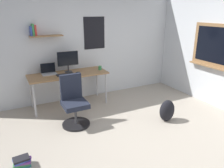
% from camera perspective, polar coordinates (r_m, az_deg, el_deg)
% --- Properties ---
extents(ground_plane, '(5.20, 5.20, 0.00)m').
position_cam_1_polar(ground_plane, '(3.65, 6.77, -15.86)').
color(ground_plane, '#ADA393').
rests_on(ground_plane, ground).
extents(wall_back, '(5.00, 0.30, 2.60)m').
position_cam_1_polar(wall_back, '(5.26, -7.79, 10.29)').
color(wall_back, silver).
rests_on(wall_back, ground).
extents(desk, '(1.69, 0.64, 0.75)m').
position_cam_1_polar(desk, '(4.88, -11.35, 1.94)').
color(desk, '#997047').
rests_on(desk, ground).
extents(office_chair, '(0.52, 0.52, 0.95)m').
position_cam_1_polar(office_chair, '(4.13, -9.90, -5.17)').
color(office_chair, black).
rests_on(office_chair, ground).
extents(laptop, '(0.31, 0.21, 0.23)m').
position_cam_1_polar(laptop, '(4.90, -16.21, 3.14)').
color(laptop, '#ADAFB5').
rests_on(laptop, desk).
extents(monitor_primary, '(0.46, 0.17, 0.46)m').
position_cam_1_polar(monitor_primary, '(4.90, -11.46, 6.11)').
color(monitor_primary, '#38383D').
rests_on(monitor_primary, desk).
extents(keyboard, '(0.37, 0.13, 0.02)m').
position_cam_1_polar(keyboard, '(4.76, -12.11, 2.45)').
color(keyboard, black).
rests_on(keyboard, desk).
extents(computer_mouse, '(0.10, 0.06, 0.03)m').
position_cam_1_polar(computer_mouse, '(4.83, -8.92, 2.98)').
color(computer_mouse, '#262628').
rests_on(computer_mouse, desk).
extents(coffee_mug, '(0.08, 0.08, 0.09)m').
position_cam_1_polar(coffee_mug, '(5.06, -3.17, 4.24)').
color(coffee_mug, '#338C4C').
rests_on(coffee_mug, desk).
extents(backpack, '(0.32, 0.22, 0.43)m').
position_cam_1_polar(backpack, '(4.39, 14.19, -6.76)').
color(backpack, black).
rests_on(backpack, ground).
extents(book_stack_on_floor, '(0.25, 0.19, 0.15)m').
position_cam_1_polar(book_stack_on_floor, '(3.43, -22.49, -18.31)').
color(book_stack_on_floor, teal).
rests_on(book_stack_on_floor, ground).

